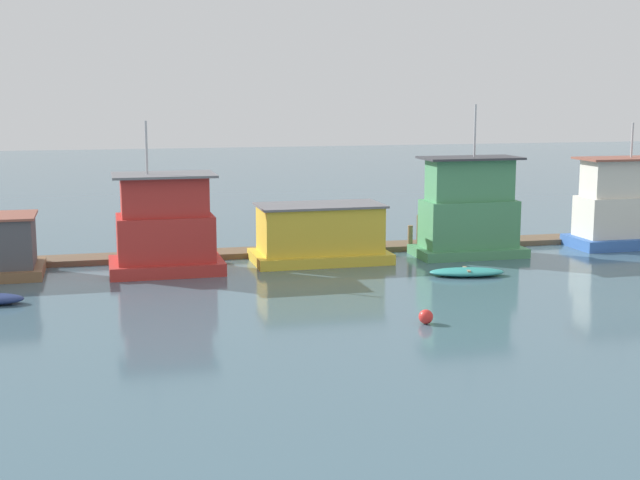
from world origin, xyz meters
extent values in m
plane|color=#426070|center=(0.00, 0.00, 0.00)|extent=(200.00, 200.00, 0.00)
cube|color=brown|center=(0.00, 3.10, 0.15)|extent=(51.00, 2.09, 0.30)
cube|color=red|center=(-7.92, -0.44, 0.31)|extent=(5.64, 4.03, 0.63)
cube|color=red|center=(-7.92, -0.44, 1.76)|extent=(4.78, 3.16, 2.28)
cube|color=red|center=(-7.92, -0.44, 3.88)|extent=(4.25, 2.63, 1.97)
cube|color=slate|center=(-7.92, -0.44, 4.93)|extent=(5.08, 3.46, 0.12)
cylinder|color=#B2B2B7|center=(-8.72, -0.44, 6.31)|extent=(0.12, 0.12, 2.64)
cube|color=gold|center=(0.32, 0.32, 0.28)|extent=(7.25, 4.05, 0.55)
cube|color=gold|center=(0.32, 0.32, 1.77)|extent=(6.38, 3.18, 2.44)
cube|color=slate|center=(0.32, 0.32, 3.05)|extent=(6.68, 3.48, 0.12)
cube|color=#4C9360|center=(8.75, -0.02, 0.25)|extent=(6.02, 3.27, 0.51)
cube|color=#4C9360|center=(8.75, -0.02, 1.81)|extent=(5.12, 2.37, 2.60)
cube|color=#4C9360|center=(8.75, -0.02, 4.25)|extent=(4.59, 1.84, 2.27)
cube|color=#38383D|center=(8.75, -0.02, 5.45)|extent=(5.42, 2.67, 0.12)
cylinder|color=#B2B2B7|center=(8.97, -0.02, 6.94)|extent=(0.12, 0.12, 2.86)
cube|color=#3866B7|center=(18.79, 0.59, 0.31)|extent=(6.22, 3.38, 0.63)
cube|color=silver|center=(18.79, 0.59, 1.80)|extent=(5.29, 2.45, 2.35)
cube|color=silver|center=(18.79, 0.59, 4.06)|extent=(4.80, 1.96, 2.16)
cube|color=brown|center=(18.79, 0.59, 5.20)|extent=(5.59, 2.75, 0.12)
cylinder|color=#B2B2B7|center=(19.10, 0.59, 6.26)|extent=(0.12, 0.12, 2.01)
ellipsoid|color=teal|center=(6.49, -5.12, 0.19)|extent=(3.94, 2.21, 0.39)
cube|color=#997F60|center=(6.49, -5.12, 0.33)|extent=(0.41, 1.27, 0.08)
cylinder|color=#846B4C|center=(8.37, 1.80, 0.60)|extent=(0.27, 0.27, 1.20)
cylinder|color=brown|center=(6.49, 1.80, 1.06)|extent=(0.25, 0.25, 2.12)
cylinder|color=#846B4C|center=(5.99, 1.80, 0.77)|extent=(0.28, 0.28, 1.54)
sphere|color=red|center=(1.21, -13.35, 0.29)|extent=(0.57, 0.57, 0.57)
camera|label=1|loc=(-11.10, -45.38, 9.04)|focal=50.00mm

